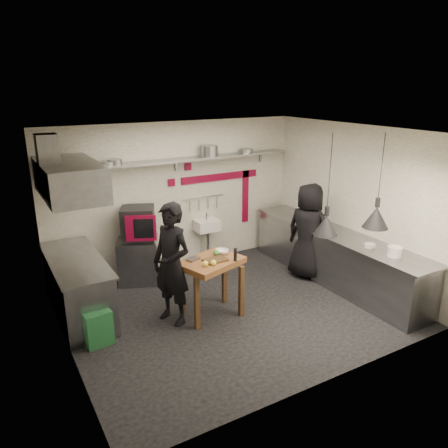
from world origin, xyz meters
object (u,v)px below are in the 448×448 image
green_bin (97,326)px  chef_right (308,231)px  oven_stand (139,260)px  prep_table (211,288)px  combi_oven (138,223)px  chef_left (172,264)px

green_bin → chef_right: bearing=4.0°
oven_stand → chef_right: 3.13m
chef_right → oven_stand: bearing=44.2°
oven_stand → prep_table: bearing=-48.2°
prep_table → chef_right: bearing=-8.0°
oven_stand → combi_oven: size_ratio=1.38×
prep_table → chef_right: (2.22, 0.39, 0.43)m
combi_oven → chef_left: 1.66m
chef_right → green_bin: bearing=74.3°
chef_right → chef_left: bearing=75.6°
green_bin → prep_table: prep_table is taller
green_bin → chef_right: 4.02m
green_bin → prep_table: bearing=-3.8°
prep_table → chef_right: chef_right is taller
oven_stand → chef_right: chef_right is taller
chef_right → prep_table: bearing=80.3°
chef_left → chef_right: bearing=73.1°
oven_stand → prep_table: (0.56, -1.75, 0.06)m
combi_oven → chef_right: size_ratio=0.33×
combi_oven → prep_table: bearing=-49.8°
chef_left → oven_stand: bearing=156.7°
prep_table → chef_left: 0.76m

